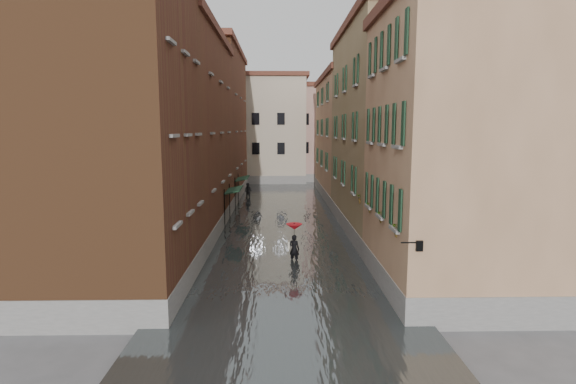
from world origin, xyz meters
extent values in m
plane|color=#5A5A5D|center=(0.00, 0.00, 0.00)|extent=(120.00, 120.00, 0.00)
cube|color=#474E4F|center=(0.00, 13.00, 0.10)|extent=(10.00, 60.00, 0.20)
cube|color=brown|center=(-7.00, -2.00, 6.50)|extent=(6.00, 8.00, 13.00)
cube|color=brown|center=(-7.00, 9.00, 6.25)|extent=(6.00, 14.00, 12.50)
cube|color=brown|center=(-7.00, 24.00, 7.00)|extent=(6.00, 16.00, 14.00)
cube|color=#A17453|center=(7.00, -2.00, 5.75)|extent=(6.00, 8.00, 11.50)
cube|color=#957E5A|center=(7.00, 9.00, 6.50)|extent=(6.00, 14.00, 13.00)
cube|color=#A17453|center=(7.00, 24.00, 5.75)|extent=(6.00, 16.00, 11.50)
cube|color=#C3B49B|center=(-3.00, 38.00, 6.50)|extent=(12.00, 9.00, 13.00)
cube|color=tan|center=(6.00, 40.00, 6.00)|extent=(10.00, 9.00, 12.00)
cube|color=#16321F|center=(-3.45, 11.16, 2.55)|extent=(1.09, 3.15, 0.31)
cylinder|color=black|center=(-3.95, 9.59, 1.40)|extent=(0.06, 0.06, 2.80)
cylinder|color=black|center=(-3.95, 12.74, 1.40)|extent=(0.06, 0.06, 2.80)
cube|color=#16321F|center=(-3.45, 18.55, 2.55)|extent=(1.09, 3.07, 0.31)
cylinder|color=black|center=(-3.95, 17.01, 1.40)|extent=(0.06, 0.06, 2.80)
cylinder|color=black|center=(-3.95, 20.08, 1.40)|extent=(0.06, 0.06, 2.80)
cylinder|color=black|center=(4.05, -6.00, 3.10)|extent=(0.60, 0.05, 0.05)
cube|color=black|center=(4.35, -6.00, 3.00)|extent=(0.22, 0.22, 0.35)
cube|color=beige|center=(4.35, -6.00, 3.00)|extent=(0.14, 0.14, 0.24)
cube|color=brown|center=(4.12, -4.46, 3.15)|extent=(0.22, 0.85, 0.18)
imported|color=#265926|center=(4.12, -4.46, 3.57)|extent=(0.59, 0.51, 0.66)
cube|color=brown|center=(4.12, -1.98, 3.15)|extent=(0.22, 0.85, 0.18)
imported|color=#265926|center=(4.12, -1.98, 3.57)|extent=(0.59, 0.51, 0.66)
cube|color=brown|center=(4.12, 0.31, 3.15)|extent=(0.22, 0.85, 0.18)
imported|color=#265926|center=(4.12, 0.31, 3.57)|extent=(0.59, 0.51, 0.66)
cube|color=brown|center=(4.12, 2.90, 3.15)|extent=(0.22, 0.85, 0.18)
imported|color=#265926|center=(4.12, 2.90, 3.57)|extent=(0.59, 0.51, 0.66)
imported|color=black|center=(0.50, 1.87, 0.75)|extent=(0.64, 0.53, 1.50)
cube|color=beige|center=(0.22, 1.92, 0.95)|extent=(0.08, 0.30, 0.38)
cylinder|color=black|center=(0.50, 1.87, 1.35)|extent=(0.02, 0.02, 1.00)
cone|color=red|center=(0.50, 1.87, 1.92)|extent=(0.85, 0.85, 0.28)
imported|color=black|center=(-3.28, 23.13, 0.80)|extent=(0.95, 0.86, 1.59)
camera|label=1|loc=(-0.27, -20.33, 6.82)|focal=28.00mm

